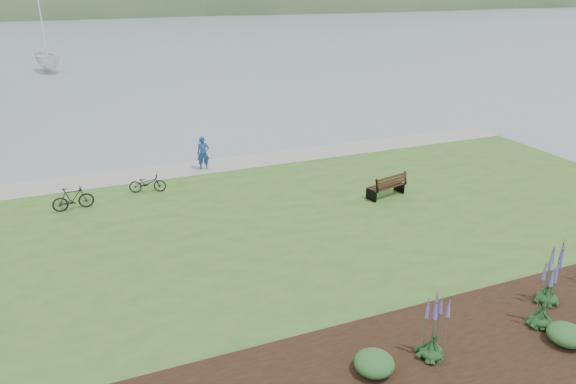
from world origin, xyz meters
The scene contains 15 objects.
ground centered at (0.00, 0.00, 0.00)m, with size 600.00×600.00×0.00m, color slate.
lawn centered at (0.00, -2.00, 0.20)m, with size 34.00×20.00×0.40m, color #315A20.
shoreline_path centered at (0.00, 6.90, 0.42)m, with size 34.00×2.20×0.03m, color gray.
garden_bed centered at (3.00, -9.80, 0.42)m, with size 24.00×4.40×0.04m, color black.
far_hillside centered at (20.00, 170.00, 0.00)m, with size 580.00×80.00×38.00m, color #32522E, non-canonical shape.
park_bench centered at (5.11, -0.07, 0.95)m, with size 1.91×1.12×1.11m.
person centered at (-1.66, 6.53, 1.42)m, with size 0.74×0.51×2.03m, color navy.
bicycle_a centered at (-4.74, 4.50, 0.83)m, with size 1.66×0.58×0.87m, color black.
bicycle_b centered at (-7.90, 3.65, 0.90)m, with size 1.67×0.48×1.00m, color black.
sailboat centered at (-9.98, 45.85, 0.00)m, with size 9.66×9.83×25.46m, color silver.
echium_0 centered at (4.06, -9.69, 1.30)m, with size 0.62×0.62×2.25m.
echium_1 centered at (5.10, -8.92, 1.38)m, with size 0.62×0.62×2.29m.
echium_4 centered at (0.44, -9.65, 1.39)m, with size 0.62×0.62×2.21m.
shrub_0 centered at (-1.20, -9.57, 0.69)m, with size 1.00×1.00×0.50m, color #1E4C21.
shrub_1 centered at (4.09, -10.51, 0.69)m, with size 0.99×0.99×0.50m, color #1E4C21.
Camera 1 is at (-6.86, -18.07, 9.30)m, focal length 32.00 mm.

